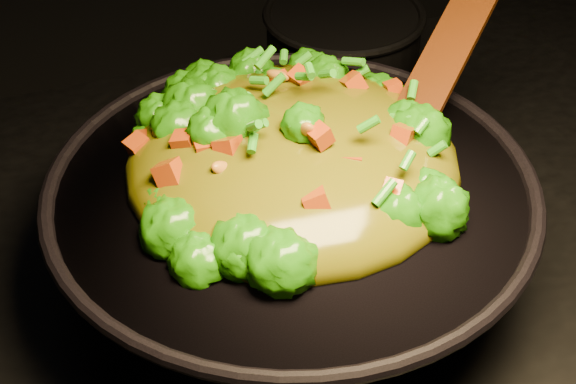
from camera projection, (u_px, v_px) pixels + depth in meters
name	position (u px, v px, depth m)	size (l,w,h in m)	color
wok	(291.00, 236.00, 0.88)	(0.46, 0.46, 0.13)	black
stir_fry	(293.00, 121.00, 0.82)	(0.33, 0.33, 0.11)	#247A08
spatula	(431.00, 83.00, 0.89)	(0.30, 0.04, 0.01)	#341204
back_pot	(343.00, 50.00, 1.17)	(0.20, 0.20, 0.12)	black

